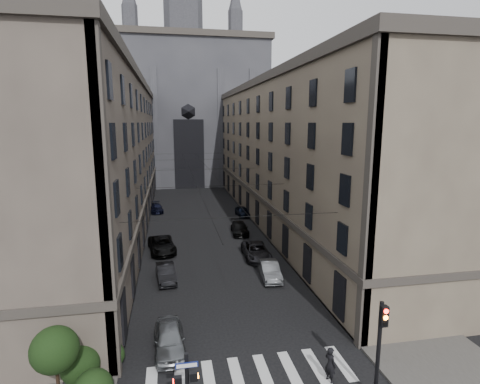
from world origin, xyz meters
TOP-DOWN VIEW (x-y plane):
  - sidewalk_left at (-10.50, 36.00)m, footprint 7.00×80.00m
  - sidewalk_right at (10.50, 36.00)m, footprint 7.00×80.00m
  - zebra_crossing at (0.00, 5.00)m, footprint 11.00×3.20m
  - building_left at (-13.44, 36.00)m, footprint 13.60×60.60m
  - building_right at (13.44, 36.00)m, footprint 13.60×60.60m
  - gothic_tower at (0.00, 74.96)m, footprint 35.00×23.00m
  - traffic_light_right at (5.60, 1.92)m, footprint 0.34×0.50m
  - shrub_cluster at (-8.72, 5.01)m, footprint 3.90×4.40m
  - tram_wires at (0.00, 35.63)m, footprint 14.00×60.00m
  - car_left_near at (-4.28, 8.00)m, footprint 2.02×4.56m
  - car_left_midnear at (-4.56, 18.23)m, footprint 1.89×4.35m
  - car_left_midfar at (-5.03, 25.72)m, footprint 3.26×5.80m
  - car_left_far at (-6.20, 44.06)m, footprint 2.39×4.63m
  - car_right_near at (4.33, 17.13)m, footprint 1.84×4.47m
  - car_right_midnear at (4.28, 22.14)m, footprint 2.60×5.34m
  - car_right_midfar at (4.20, 30.65)m, footprint 2.28×4.87m
  - car_right_far at (6.20, 39.19)m, footprint 1.86×4.11m
  - pedestrian at (3.99, 3.71)m, footprint 0.70×0.83m

SIDE VIEW (x-z plane):
  - zebra_crossing at x=0.00m, z-range 0.00..0.01m
  - sidewalk_left at x=-10.50m, z-range 0.00..0.15m
  - sidewalk_right at x=10.50m, z-range 0.00..0.15m
  - car_left_far at x=-6.20m, z-range 0.00..1.28m
  - car_right_far at x=6.20m, z-range 0.00..1.37m
  - car_right_midfar at x=4.20m, z-range 0.00..1.37m
  - car_left_midnear at x=-4.56m, z-range 0.00..1.39m
  - car_right_near at x=4.33m, z-range 0.00..1.44m
  - car_right_midnear at x=4.28m, z-range 0.00..1.46m
  - car_left_near at x=-4.28m, z-range 0.00..1.53m
  - car_left_midfar at x=-5.03m, z-range 0.00..1.53m
  - pedestrian at x=3.99m, z-range 0.00..1.94m
  - shrub_cluster at x=-8.72m, z-range -0.15..3.75m
  - traffic_light_right at x=5.60m, z-range 0.69..5.89m
  - tram_wires at x=0.00m, z-range 7.03..7.46m
  - building_left at x=-13.44m, z-range -0.08..18.77m
  - building_right at x=13.44m, z-range -0.08..18.77m
  - gothic_tower at x=0.00m, z-range -11.20..46.80m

